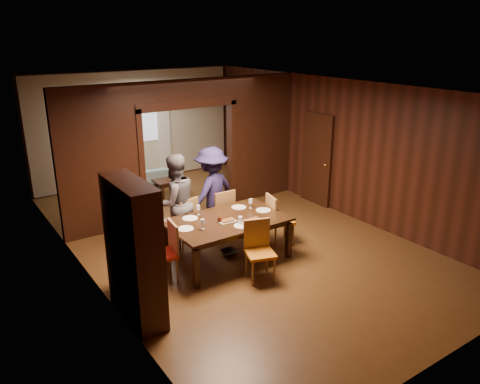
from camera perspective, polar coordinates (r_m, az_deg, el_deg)
floor at (r=9.22m, az=-1.24°, el=-5.46°), size 9.00×9.00×0.00m
ceiling at (r=8.44m, az=-1.39°, el=12.75°), size 5.50×9.00×0.02m
room_walls at (r=10.29m, az=-7.09°, el=5.88°), size 5.52×9.01×2.90m
person_purple at (r=7.26m, az=-12.65°, el=-5.58°), size 0.41×0.63×1.71m
person_grey at (r=8.52m, az=-7.94°, el=-1.27°), size 0.90×0.72×1.79m
person_navy at (r=9.05m, az=-3.46°, el=0.03°), size 1.29×0.99×1.76m
sofa at (r=12.26m, az=-11.97°, el=1.67°), size 1.77×0.87×0.50m
serving_bowl at (r=8.20m, az=-1.34°, el=-2.64°), size 0.31×0.31×0.08m
dining_table at (r=8.21m, az=-1.55°, el=-5.79°), size 2.03×1.26×0.76m
coffee_table at (r=11.59m, az=-8.42°, el=0.62°), size 0.80×0.50×0.40m
chair_left at (r=7.60m, az=-9.49°, el=-7.32°), size 0.49×0.49×0.97m
chair_right at (r=8.80m, az=4.97°, el=-3.34°), size 0.53×0.53×0.97m
chair_far_l at (r=8.72m, az=-7.07°, el=-3.62°), size 0.54×0.54×0.97m
chair_far_r at (r=9.10m, az=-2.46°, el=-2.51°), size 0.45×0.45×0.97m
chair_near at (r=7.54m, az=2.48°, el=-7.29°), size 0.56×0.56×0.97m
hutch at (r=6.54m, az=-12.84°, el=-7.07°), size 0.40×1.20×2.00m
door_right at (r=10.83m, az=9.31°, el=3.96°), size 0.06×0.90×2.10m
window_far at (r=12.53m, az=-12.61°, el=8.85°), size 1.20×0.03×1.30m
curtain_left at (r=12.33m, az=-15.62°, el=6.30°), size 0.35×0.06×2.40m
curtain_right at (r=12.87m, az=-9.29°, el=7.28°), size 0.35×0.06×2.40m
plate_left at (r=7.71m, az=-6.66°, el=-4.47°), size 0.27×0.27×0.01m
plate_far_l at (r=8.12m, az=-6.11°, el=-3.21°), size 0.27×0.27×0.01m
plate_far_r at (r=8.57m, az=-0.14°, el=-1.86°), size 0.27×0.27×0.01m
plate_right at (r=8.44m, az=2.86°, el=-2.24°), size 0.27×0.27×0.01m
plate_near at (r=7.77m, az=0.22°, el=-4.15°), size 0.27×0.27×0.01m
platter_a at (r=7.94m, az=-1.57°, el=-3.53°), size 0.30×0.20×0.04m
platter_b at (r=7.98m, az=1.57°, el=-3.42°), size 0.30×0.20×0.04m
wineglass_left at (r=7.64m, az=-4.59°, el=-3.93°), size 0.08×0.08×0.18m
wineglass_far at (r=8.24m, az=-5.12°, el=-2.21°), size 0.08×0.08×0.18m
wineglass_right at (r=8.52m, az=1.31°, el=-1.41°), size 0.08×0.08×0.18m
tumbler at (r=7.81m, az=0.04°, el=-3.50°), size 0.07×0.07×0.14m
condiment_jar at (r=7.93m, az=-2.51°, el=-3.30°), size 0.08×0.08×0.11m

